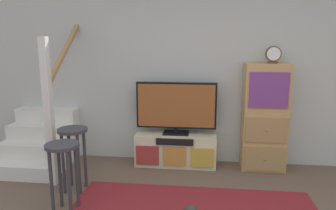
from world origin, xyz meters
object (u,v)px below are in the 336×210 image
object	(u,v)px
media_console	(176,150)
bar_stool_near	(63,162)
television	(176,107)
desk_clock	(273,55)
side_cabinet	(265,118)
bar_stool_far	(73,145)

from	to	relation	value
media_console	bar_stool_near	world-z (taller)	bar_stool_near
television	desk_clock	world-z (taller)	desk_clock
side_cabinet	bar_stool_near	xyz separation A→B (m)	(-2.22, -1.40, -0.18)
bar_stool_near	desk_clock	bearing A→B (deg)	31.25
desk_clock	bar_stool_near	bearing A→B (deg)	-148.75
television	bar_stool_near	size ratio (longest dim) A/B	1.51
side_cabinet	bar_stool_near	world-z (taller)	side_cabinet
television	side_cabinet	distance (m)	1.21
bar_stool_near	television	bearing A→B (deg)	54.20
side_cabinet	bar_stool_far	bearing A→B (deg)	-158.43
media_console	television	distance (m)	0.62
media_console	desk_clock	xyz separation A→B (m)	(1.26, -0.00, 1.35)
desk_clock	bar_stool_far	distance (m)	2.74
side_cabinet	bar_stool_far	xyz separation A→B (m)	(-2.32, -0.92, -0.17)
television	bar_stool_near	distance (m)	1.77
media_console	bar_stool_far	xyz separation A→B (m)	(-1.12, -0.91, 0.33)
television	media_console	bearing A→B (deg)	-90.00
side_cabinet	bar_stool_near	bearing A→B (deg)	-147.83
desk_clock	bar_stool_near	xyz separation A→B (m)	(-2.28, -1.38, -1.03)
television	desk_clock	size ratio (longest dim) A/B	5.00
bar_stool_far	media_console	bearing A→B (deg)	39.10
bar_stool_far	television	bearing A→B (deg)	39.83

